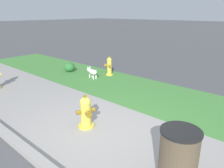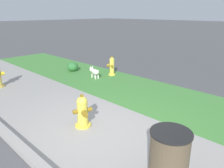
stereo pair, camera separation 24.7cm
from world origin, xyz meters
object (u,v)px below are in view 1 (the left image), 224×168
(trash_bin, at_px, (178,157))
(fire_hydrant_far_end, at_px, (86,112))
(fire_hydrant_near_corner, at_px, (109,66))
(shrub_bush_mid_verge, at_px, (69,67))
(small_white_dog, at_px, (92,72))

(trash_bin, bearing_deg, fire_hydrant_far_end, 174.79)
(fire_hydrant_near_corner, bearing_deg, shrub_bush_mid_verge, 68.78)
(fire_hydrant_far_end, xyz_separation_m, shrub_bush_mid_verge, (-3.88, 2.55, -0.15))
(fire_hydrant_near_corner, height_order, small_white_dog, fire_hydrant_near_corner)
(fire_hydrant_far_end, distance_m, trash_bin, 2.12)
(fire_hydrant_near_corner, relative_size, small_white_dog, 1.29)
(small_white_dog, xyz_separation_m, trash_bin, (4.64, -2.73, 0.18))
(fire_hydrant_far_end, bearing_deg, fire_hydrant_near_corner, -122.22)
(fire_hydrant_near_corner, distance_m, fire_hydrant_far_end, 3.98)
(fire_hydrant_near_corner, bearing_deg, small_white_dog, 118.66)
(trash_bin, bearing_deg, fire_hydrant_near_corner, 142.28)
(fire_hydrant_far_end, distance_m, shrub_bush_mid_verge, 4.65)
(fire_hydrant_near_corner, bearing_deg, trash_bin, -172.66)
(fire_hydrant_near_corner, relative_size, shrub_bush_mid_verge, 1.66)
(fire_hydrant_near_corner, relative_size, fire_hydrant_far_end, 1.02)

